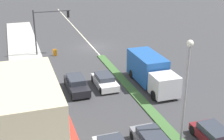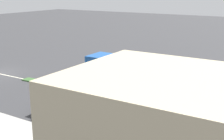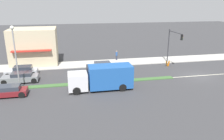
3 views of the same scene
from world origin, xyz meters
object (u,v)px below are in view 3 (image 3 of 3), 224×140
object	(u,v)px
traffic_signal_main	(173,41)
pedestrian	(117,55)
street_lamp	(15,50)
delivery_truck	(103,77)
warning_aframe_sign	(168,64)
van_white	(105,73)
sedan_silver	(22,71)
sedan_dark	(101,67)
sedan_maroon	(8,91)
suv_grey	(21,77)

from	to	relation	value
traffic_signal_main	pedestrian	bearing A→B (deg)	62.64
street_lamp	delivery_truck	xyz separation A→B (m)	(-2.20, -9.81, -3.31)
delivery_truck	pedestrian	bearing A→B (deg)	-19.34
street_lamp	delivery_truck	distance (m)	10.59
street_lamp	warning_aframe_sign	xyz separation A→B (m)	(5.41, -21.63, -4.35)
traffic_signal_main	warning_aframe_sign	distance (m)	3.67
traffic_signal_main	van_white	world-z (taller)	traffic_signal_main
traffic_signal_main	sedan_silver	world-z (taller)	traffic_signal_main
street_lamp	sedan_dark	size ratio (longest dim) A/B	1.70
traffic_signal_main	van_white	distance (m)	12.85
warning_aframe_sign	van_white	world-z (taller)	van_white
sedan_maroon	sedan_silver	xyz separation A→B (m)	(7.20, -0.12, 0.07)
warning_aframe_sign	sedan_maroon	xyz separation A→B (m)	(-7.61, 22.38, 0.17)
suv_grey	sedan_silver	world-z (taller)	sedan_silver
street_lamp	sedan_silver	bearing A→B (deg)	7.09
suv_grey	sedan_maroon	bearing A→B (deg)	174.08
van_white	traffic_signal_main	bearing A→B (deg)	-71.58
traffic_signal_main	pedestrian	distance (m)	9.80
suv_grey	sedan_maroon	distance (m)	4.42
traffic_signal_main	sedan_silver	xyz separation A→B (m)	(-1.12, 23.18, -3.23)
warning_aframe_sign	street_lamp	bearing A→B (deg)	104.04
pedestrian	warning_aframe_sign	xyz separation A→B (m)	(-5.02, -7.39, -0.57)
warning_aframe_sign	pedestrian	bearing A→B (deg)	55.82
delivery_truck	sedan_dark	size ratio (longest dim) A/B	1.73
sedan_silver	van_white	bearing A→B (deg)	-103.80
delivery_truck	suv_grey	world-z (taller)	delivery_truck
suv_grey	sedan_dark	distance (m)	11.33
warning_aframe_sign	sedan_silver	distance (m)	22.26
sedan_dark	suv_grey	bearing A→B (deg)	104.30
street_lamp	warning_aframe_sign	size ratio (longest dim) A/B	8.80
suv_grey	sedan_silver	bearing A→B (deg)	6.75
traffic_signal_main	suv_grey	xyz separation A→B (m)	(-3.92, 22.85, -3.25)
van_white	sedan_maroon	distance (m)	12.34
suv_grey	van_white	distance (m)	11.07
warning_aframe_sign	sedan_dark	bearing A→B (deg)	92.14
sedan_dark	sedan_silver	world-z (taller)	sedan_dark
street_lamp	sedan_maroon	bearing A→B (deg)	161.25
pedestrian	sedan_dark	world-z (taller)	pedestrian
sedan_dark	van_white	bearing A→B (deg)	-178.26
van_white	sedan_dark	xyz separation A→B (m)	(2.80, 0.08, 0.07)
street_lamp	sedan_silver	world-z (taller)	street_lamp
pedestrian	warning_aframe_sign	distance (m)	8.95
traffic_signal_main	sedan_maroon	world-z (taller)	traffic_signal_main
warning_aframe_sign	suv_grey	distance (m)	22.16
warning_aframe_sign	sedan_maroon	bearing A→B (deg)	108.78
warning_aframe_sign	suv_grey	world-z (taller)	suv_grey
van_white	delivery_truck	bearing A→B (deg)	167.65
warning_aframe_sign	suv_grey	bearing A→B (deg)	98.33
street_lamp	van_white	world-z (taller)	street_lamp
sedan_dark	sedan_silver	bearing A→B (deg)	90.00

